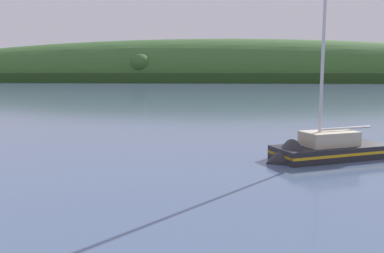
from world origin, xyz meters
name	(u,v)px	position (x,y,z in m)	size (l,w,h in m)	color
far_shoreline_hill	(217,80)	(-19.02, 256.13, 0.27)	(560.42, 122.83, 50.85)	#27431B
sailboat_midwater_white	(319,155)	(4.97, 33.91, 0.28)	(9.44, 6.90, 15.63)	#232328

